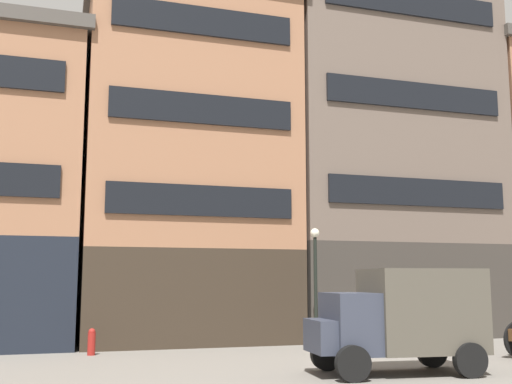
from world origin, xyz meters
The scene contains 7 objects.
ground_plane centered at (0.00, 0.00, 0.00)m, with size 120.00×120.00×0.00m, color slate.
building_center_left centered at (-4.14, 9.37, 7.05)m, with size 8.52×6.84×14.02m.
building_center_right centered at (4.73, 9.38, 8.19)m, with size 9.91×6.84×16.30m.
delivery_truck_near centered at (-0.56, -1.07, 1.42)m, with size 4.49×2.46×2.62m.
pedestrian_officer centered at (5.63, 4.32, 0.98)m, with size 0.43×0.43×1.79m.
streetlamp_curbside centered at (-0.45, 4.67, 2.67)m, with size 0.32×0.32×4.12m.
fire_hydrant_curbside centered at (-7.82, 5.32, 0.43)m, with size 0.24×0.24×0.83m.
Camera 1 is at (-8.88, -15.24, 2.33)m, focal length 43.50 mm.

